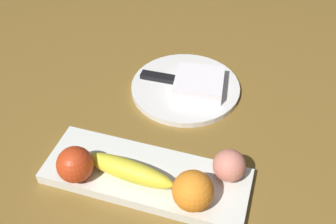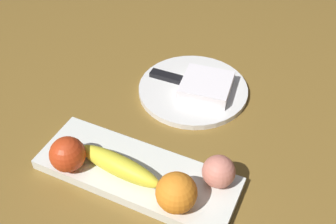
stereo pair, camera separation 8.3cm
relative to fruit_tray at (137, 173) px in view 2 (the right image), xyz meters
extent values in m
plane|color=brown|center=(-0.01, 0.04, -0.01)|extent=(2.40, 2.40, 0.00)
cube|color=white|center=(0.00, 0.00, 0.00)|extent=(0.39, 0.14, 0.02)
sphere|color=red|center=(-0.12, -0.05, 0.05)|extent=(0.07, 0.07, 0.07)
ellipsoid|color=yellow|center=(-0.03, -0.02, 0.03)|extent=(0.18, 0.06, 0.04)
sphere|color=orange|center=(0.10, -0.04, 0.05)|extent=(0.07, 0.07, 0.07)
sphere|color=#D77D6A|center=(0.15, 0.03, 0.04)|extent=(0.06, 0.06, 0.06)
cylinder|color=white|center=(0.00, 0.28, 0.00)|extent=(0.26, 0.26, 0.01)
cube|color=white|center=(0.03, 0.28, 0.02)|extent=(0.13, 0.12, 0.03)
cube|color=silver|center=(-0.01, 0.29, 0.00)|extent=(0.15, 0.02, 0.00)
cube|color=black|center=(-0.07, 0.29, 0.01)|extent=(0.09, 0.03, 0.01)
camera|label=1|loc=(0.18, -0.44, 0.61)|focal=43.00mm
camera|label=2|loc=(0.26, -0.41, 0.61)|focal=43.00mm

